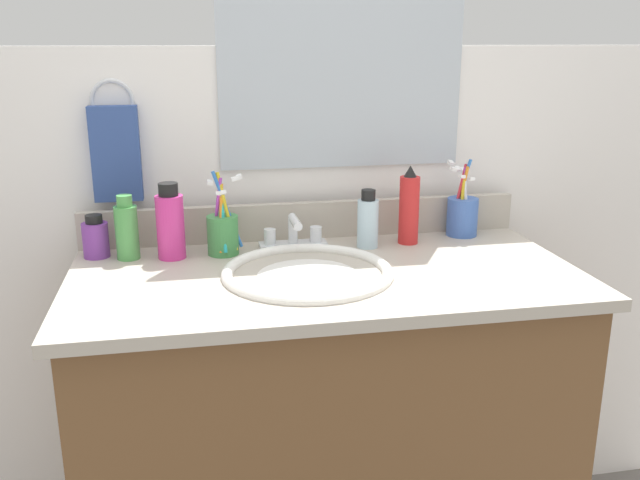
# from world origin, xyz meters

# --- Properties ---
(vanity_cabinet) EXTENTS (1.04, 0.50, 0.81)m
(vanity_cabinet) POSITION_xyz_m (0.00, 0.00, 0.41)
(vanity_cabinet) COLOR brown
(vanity_cabinet) RESTS_ON ground_plane
(countertop) EXTENTS (1.08, 0.55, 0.03)m
(countertop) POSITION_xyz_m (0.00, 0.00, 0.83)
(countertop) COLOR #B2A899
(countertop) RESTS_ON vanity_cabinet
(backsplash) EXTENTS (1.08, 0.02, 0.09)m
(backsplash) POSITION_xyz_m (0.00, 0.26, 0.88)
(backsplash) COLOR #B2A899
(backsplash) RESTS_ON countertop
(back_wall) EXTENTS (2.18, 0.04, 1.30)m
(back_wall) POSITION_xyz_m (0.00, 0.32, 0.65)
(back_wall) COLOR white
(back_wall) RESTS_ON ground_plane
(mirror_panel) EXTENTS (0.60, 0.01, 0.56)m
(mirror_panel) POSITION_xyz_m (0.10, 0.30, 1.29)
(mirror_panel) COLOR #B2BCC6
(towel_ring) EXTENTS (0.10, 0.01, 0.10)m
(towel_ring) POSITION_xyz_m (-0.44, 0.30, 1.18)
(towel_ring) COLOR silver
(hand_towel) EXTENTS (0.11, 0.04, 0.22)m
(hand_towel) POSITION_xyz_m (-0.44, 0.28, 1.06)
(hand_towel) COLOR #334C8C
(sink_basin) EXTENTS (0.36, 0.36, 0.11)m
(sink_basin) POSITION_xyz_m (-0.04, -0.01, 0.81)
(sink_basin) COLOR white
(sink_basin) RESTS_ON countertop
(faucet) EXTENTS (0.16, 0.10, 0.08)m
(faucet) POSITION_xyz_m (-0.04, 0.18, 0.87)
(faucet) COLOR silver
(faucet) RESTS_ON countertop
(bottle_cream_purple) EXTENTS (0.06, 0.06, 0.10)m
(bottle_cream_purple) POSITION_xyz_m (-0.49, 0.20, 0.88)
(bottle_cream_purple) COLOR #7A3899
(bottle_cream_purple) RESTS_ON countertop
(bottle_soap_pink) EXTENTS (0.06, 0.06, 0.17)m
(bottle_soap_pink) POSITION_xyz_m (-0.32, 0.16, 0.92)
(bottle_soap_pink) COLOR #D8338C
(bottle_soap_pink) RESTS_ON countertop
(bottle_toner_green) EXTENTS (0.05, 0.05, 0.15)m
(bottle_toner_green) POSITION_xyz_m (-0.42, 0.17, 0.91)
(bottle_toner_green) COLOR #4C9E4C
(bottle_toner_green) RESTS_ON countertop
(bottle_gel_clear) EXTENTS (0.05, 0.05, 0.14)m
(bottle_gel_clear) POSITION_xyz_m (0.13, 0.16, 0.90)
(bottle_gel_clear) COLOR silver
(bottle_gel_clear) RESTS_ON countertop
(bottle_spray_red) EXTENTS (0.05, 0.05, 0.19)m
(bottle_spray_red) POSITION_xyz_m (0.24, 0.17, 0.93)
(bottle_spray_red) COLOR red
(bottle_spray_red) RESTS_ON countertop
(cup_blue_plastic) EXTENTS (0.08, 0.09, 0.20)m
(cup_blue_plastic) POSITION_xyz_m (0.39, 0.21, 0.89)
(cup_blue_plastic) COLOR #3F66B7
(cup_blue_plastic) RESTS_ON countertop
(cup_green) EXTENTS (0.08, 0.08, 0.19)m
(cup_green) POSITION_xyz_m (-0.21, 0.16, 0.89)
(cup_green) COLOR #3F8C47
(cup_green) RESTS_ON countertop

